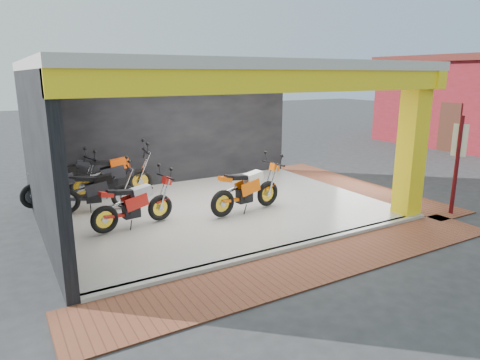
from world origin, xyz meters
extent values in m
plane|color=#2D2D30|center=(0.00, 0.00, 0.00)|extent=(80.00, 80.00, 0.00)
cube|color=beige|center=(0.00, 2.00, 0.05)|extent=(8.00, 6.00, 0.10)
cube|color=beige|center=(0.00, 2.00, 3.60)|extent=(8.40, 6.40, 0.20)
cube|color=black|center=(0.00, 5.10, 1.75)|extent=(8.20, 0.20, 3.50)
cube|color=black|center=(-4.10, 2.00, 1.75)|extent=(0.20, 6.20, 3.50)
cube|color=yellow|center=(3.75, -0.75, 1.75)|extent=(0.50, 0.50, 3.50)
cube|color=yellow|center=(0.00, -1.00, 3.30)|extent=(8.40, 0.30, 0.40)
cube|color=yellow|center=(4.00, 2.00, 3.30)|extent=(0.30, 6.40, 0.40)
cube|color=beige|center=(0.00, -1.02, 0.05)|extent=(8.00, 0.20, 0.10)
cube|color=brown|center=(0.00, -1.80, 0.01)|extent=(9.00, 1.40, 0.03)
cube|color=brown|center=(4.80, 2.00, 0.01)|extent=(1.40, 7.00, 0.03)
cube|color=#3F1E14|center=(12.98, 4.50, 1.10)|extent=(0.06, 1.00, 2.20)
cylinder|color=#560D12|center=(4.89, -1.21, 1.23)|extent=(0.10, 0.10, 2.47)
cube|color=white|center=(4.89, -1.21, 1.88)|extent=(0.12, 0.33, 0.79)
camera|label=1|loc=(-4.86, -7.39, 3.42)|focal=32.00mm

